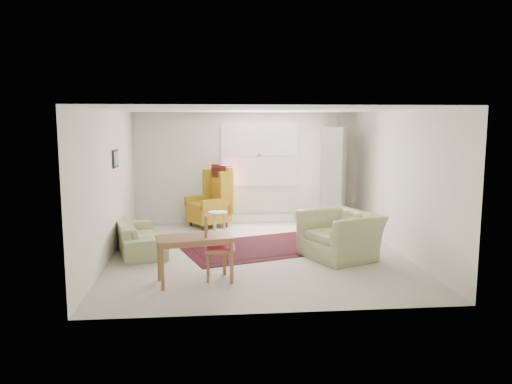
{
  "coord_description": "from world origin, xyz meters",
  "views": [
    {
      "loc": [
        -0.83,
        -8.49,
        2.32
      ],
      "look_at": [
        0.0,
        0.3,
        1.05
      ],
      "focal_mm": 35.0,
      "sensor_mm": 36.0,
      "label": 1
    }
  ],
  "objects": [
    {
      "name": "rug",
      "position": [
        0.08,
        0.4,
        0.01
      ],
      "size": [
        3.16,
        2.53,
        0.03
      ],
      "primitive_type": null,
      "rotation": [
        0.0,
        0.0,
        0.32
      ],
      "color": "black",
      "rests_on": "ground"
    },
    {
      "name": "stool",
      "position": [
        -0.67,
        1.41,
        0.25
      ],
      "size": [
        0.43,
        0.43,
        0.5
      ],
      "primitive_type": null,
      "rotation": [
        0.0,
        0.0,
        -0.14
      ],
      "color": "white",
      "rests_on": "ground"
    },
    {
      "name": "wingback_chair",
      "position": [
        -0.86,
        2.35,
        0.67
      ],
      "size": [
        1.11,
        1.09,
        1.35
      ],
      "primitive_type": null,
      "rotation": [
        0.0,
        0.0,
        -1.03
      ],
      "color": "#B6881C",
      "rests_on": "ground"
    },
    {
      "name": "sofa",
      "position": [
        -2.1,
        0.4,
        0.37
      ],
      "size": [
        1.19,
        1.97,
        0.75
      ],
      "primitive_type": "imported",
      "rotation": [
        0.0,
        0.0,
        1.84
      ],
      "color": "#9BA26C",
      "rests_on": "ground"
    },
    {
      "name": "armchair",
      "position": [
        1.38,
        -0.39,
        0.47
      ],
      "size": [
        1.44,
        1.52,
        0.93
      ],
      "primitive_type": "imported",
      "rotation": [
        0.0,
        0.0,
        -1.15
      ],
      "color": "#9BA26C",
      "rests_on": "ground"
    },
    {
      "name": "cabinet",
      "position": [
        1.89,
        2.1,
        1.09
      ],
      "size": [
        0.77,
        0.98,
        2.18
      ],
      "primitive_type": null,
      "rotation": [
        0.0,
        0.0,
        -0.41
      ],
      "color": "silver",
      "rests_on": "ground"
    },
    {
      "name": "desk_chair",
      "position": [
        -0.69,
        -1.37,
        0.49
      ],
      "size": [
        0.44,
        0.44,
        0.98
      ],
      "primitive_type": null,
      "rotation": [
        0.0,
        0.0,
        1.55
      ],
      "color": "#8F5E39",
      "rests_on": "ground"
    },
    {
      "name": "room",
      "position": [
        0.02,
        0.21,
        1.26
      ],
      "size": [
        5.04,
        5.54,
        2.51
      ],
      "color": "#BAAF9E",
      "rests_on": "ground"
    },
    {
      "name": "coffee_table",
      "position": [
        1.06,
        0.13,
        0.2
      ],
      "size": [
        0.64,
        0.64,
        0.41
      ],
      "primitive_type": null,
      "rotation": [
        0.0,
        0.0,
        -0.37
      ],
      "color": "#472016",
      "rests_on": "ground"
    },
    {
      "name": "desk",
      "position": [
        -1.05,
        -1.48,
        0.34
      ],
      "size": [
        1.15,
        0.74,
        0.68
      ],
      "primitive_type": null,
      "rotation": [
        0.0,
        0.0,
        0.2
      ],
      "color": "#8F5E39",
      "rests_on": "ground"
    }
  ]
}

